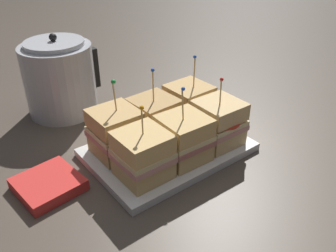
% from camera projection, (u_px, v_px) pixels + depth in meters
% --- Properties ---
extents(ground_plane, '(6.00, 6.00, 0.00)m').
position_uv_depth(ground_plane, '(168.00, 153.00, 0.84)').
color(ground_plane, '#4C4238').
extents(serving_platter, '(0.36, 0.25, 0.02)m').
position_uv_depth(serving_platter, '(168.00, 150.00, 0.83)').
color(serving_platter, silver).
rests_on(serving_platter, ground_plane).
extents(sandwich_front_left, '(0.10, 0.10, 0.16)m').
position_uv_depth(sandwich_front_left, '(143.00, 155.00, 0.71)').
color(sandwich_front_left, tan).
rests_on(sandwich_front_left, serving_platter).
extents(sandwich_front_center, '(0.10, 0.10, 0.17)m').
position_uv_depth(sandwich_front_center, '(184.00, 138.00, 0.77)').
color(sandwich_front_center, tan).
rests_on(sandwich_front_center, serving_platter).
extents(sandwich_front_right, '(0.10, 0.11, 0.17)m').
position_uv_depth(sandwich_front_right, '(218.00, 123.00, 0.82)').
color(sandwich_front_right, '#DBB77A').
rests_on(sandwich_front_right, serving_platter).
extents(sandwich_back_left, '(0.10, 0.10, 0.18)m').
position_uv_depth(sandwich_back_left, '(116.00, 132.00, 0.78)').
color(sandwich_back_left, tan).
rests_on(sandwich_back_left, serving_platter).
extents(sandwich_back_center, '(0.11, 0.11, 0.18)m').
position_uv_depth(sandwich_back_center, '(154.00, 119.00, 0.84)').
color(sandwich_back_center, tan).
rests_on(sandwich_back_center, serving_platter).
extents(sandwich_back_right, '(0.10, 0.11, 0.18)m').
position_uv_depth(sandwich_back_right, '(189.00, 105.00, 0.89)').
color(sandwich_back_right, tan).
rests_on(sandwich_back_right, serving_platter).
extents(kettle_steel, '(0.21, 0.19, 0.22)m').
position_uv_depth(kettle_steel, '(60.00, 78.00, 0.97)').
color(kettle_steel, '#B7BABF').
rests_on(kettle_steel, ground_plane).
extents(napkin_stack, '(0.13, 0.13, 0.02)m').
position_uv_depth(napkin_stack, '(48.00, 184.00, 0.72)').
color(napkin_stack, red).
rests_on(napkin_stack, ground_plane).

